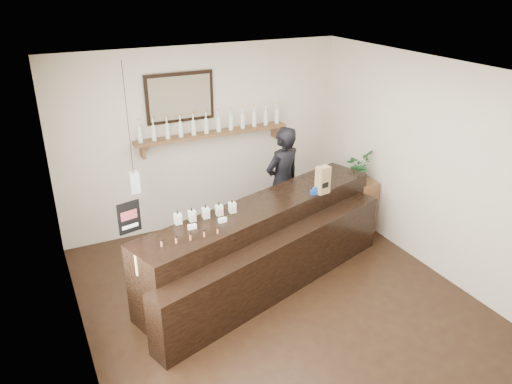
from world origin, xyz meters
name	(u,v)px	position (x,y,z in m)	size (l,w,h in m)	color
ground	(280,303)	(0.00, 0.00, 0.00)	(5.00, 5.00, 0.00)	black
room_shell	(283,175)	(0.00, 0.00, 1.70)	(5.00, 5.00, 5.00)	beige
back_wall_decor	(196,119)	(-0.15, 2.37, 1.76)	(2.66, 0.96, 1.69)	brown
counter	(267,246)	(0.10, 0.56, 0.48)	(3.70, 2.08, 1.20)	black
promo_sign	(129,217)	(-1.58, 0.69, 1.22)	(0.27, 0.08, 0.38)	black
paper_bag	(323,180)	(0.99, 0.67, 1.22)	(0.19, 0.15, 0.37)	olive
tape_dispenser	(315,191)	(0.87, 0.67, 1.07)	(0.13, 0.06, 0.11)	#163F9F
side_cabinet	(355,204)	(2.00, 1.22, 0.42)	(0.42, 0.57, 0.83)	brown
potted_plant	(359,166)	(2.00, 1.22, 1.05)	(0.40, 0.35, 0.44)	#27632F
shopkeeper	(283,176)	(0.87, 1.55, 0.98)	(0.71, 0.47, 1.95)	black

